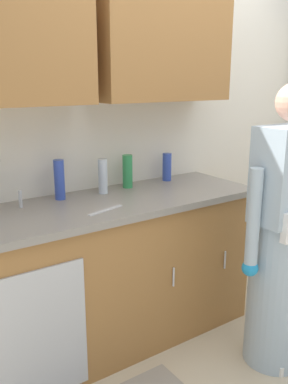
{
  "coord_description": "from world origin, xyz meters",
  "views": [
    {
      "loc": [
        -1.69,
        -1.36,
        1.63
      ],
      "look_at": [
        -0.37,
        0.55,
        1.0
      ],
      "focal_mm": 38.86,
      "sensor_mm": 36.0,
      "label": 1
    }
  ],
  "objects_px": {
    "bottle_dish_liquid": "(128,171)",
    "bottle_cleaner_spray": "(167,167)",
    "sink": "(13,220)",
    "bottle_water_tall": "(103,176)",
    "knife_on_counter": "(105,210)",
    "person_at_sink": "(281,252)",
    "bottle_soap": "(59,180)"
  },
  "relations": [
    {
      "from": "sink",
      "to": "bottle_cleaner_spray",
      "type": "xyz_separation_m",
      "value": [
        1.16,
        0.19,
        0.11
      ]
    },
    {
      "from": "bottle_water_tall",
      "to": "knife_on_counter",
      "type": "xyz_separation_m",
      "value": [
        -0.17,
        -0.32,
        -0.11
      ]
    },
    {
      "from": "knife_on_counter",
      "to": "sink",
      "type": "bearing_deg",
      "value": 143.23
    },
    {
      "from": "bottle_dish_liquid",
      "to": "bottle_soap",
      "type": "height_order",
      "value": "bottle_soap"
    },
    {
      "from": "person_at_sink",
      "to": "bottle_soap",
      "type": "height_order",
      "value": "person_at_sink"
    },
    {
      "from": "person_at_sink",
      "to": "knife_on_counter",
      "type": "relative_size",
      "value": 6.75
    },
    {
      "from": "person_at_sink",
      "to": "bottle_water_tall",
      "type": "relative_size",
      "value": 7.39
    },
    {
      "from": "bottle_dish_liquid",
      "to": "bottle_cleaner_spray",
      "type": "xyz_separation_m",
      "value": [
        0.33,
        0.01,
        -0.01
      ]
    },
    {
      "from": "person_at_sink",
      "to": "knife_on_counter",
      "type": "distance_m",
      "value": 1.01
    },
    {
      "from": "person_at_sink",
      "to": "bottle_cleaner_spray",
      "type": "relative_size",
      "value": 8.39
    },
    {
      "from": "bottle_dish_liquid",
      "to": "person_at_sink",
      "type": "bearing_deg",
      "value": -63.99
    },
    {
      "from": "bottle_dish_liquid",
      "to": "knife_on_counter",
      "type": "distance_m",
      "value": 0.53
    },
    {
      "from": "sink",
      "to": "bottle_water_tall",
      "type": "height_order",
      "value": "sink"
    },
    {
      "from": "bottle_cleaner_spray",
      "to": "bottle_soap",
      "type": "height_order",
      "value": "bottle_soap"
    },
    {
      "from": "bottle_soap",
      "to": "knife_on_counter",
      "type": "distance_m",
      "value": 0.38
    },
    {
      "from": "bottle_dish_liquid",
      "to": "knife_on_counter",
      "type": "height_order",
      "value": "bottle_dish_liquid"
    },
    {
      "from": "person_at_sink",
      "to": "bottle_dish_liquid",
      "type": "height_order",
      "value": "person_at_sink"
    },
    {
      "from": "person_at_sink",
      "to": "knife_on_counter",
      "type": "xyz_separation_m",
      "value": [
        -0.81,
        0.55,
        0.25
      ]
    },
    {
      "from": "sink",
      "to": "bottle_water_tall",
      "type": "distance_m",
      "value": 0.65
    },
    {
      "from": "sink",
      "to": "knife_on_counter",
      "type": "bearing_deg",
      "value": -21.25
    },
    {
      "from": "bottle_cleaner_spray",
      "to": "bottle_water_tall",
      "type": "height_order",
      "value": "bottle_water_tall"
    },
    {
      "from": "person_at_sink",
      "to": "bottle_water_tall",
      "type": "distance_m",
      "value": 1.14
    },
    {
      "from": "person_at_sink",
      "to": "bottle_dish_liquid",
      "type": "relative_size",
      "value": 7.45
    },
    {
      "from": "bottle_dish_liquid",
      "to": "knife_on_counter",
      "type": "xyz_separation_m",
      "value": [
        -0.37,
        -0.36,
        -0.11
      ]
    },
    {
      "from": "bottle_water_tall",
      "to": "knife_on_counter",
      "type": "distance_m",
      "value": 0.38
    },
    {
      "from": "bottle_cleaner_spray",
      "to": "bottle_water_tall",
      "type": "relative_size",
      "value": 0.88
    },
    {
      "from": "knife_on_counter",
      "to": "bottle_dish_liquid",
      "type": "bearing_deg",
      "value": 28.46
    },
    {
      "from": "sink",
      "to": "bottle_dish_liquid",
      "type": "relative_size",
      "value": 2.3
    },
    {
      "from": "bottle_dish_liquid",
      "to": "bottle_water_tall",
      "type": "distance_m",
      "value": 0.21
    },
    {
      "from": "person_at_sink",
      "to": "sink",
      "type": "bearing_deg",
      "value": 150.12
    },
    {
      "from": "bottle_cleaner_spray",
      "to": "bottle_soap",
      "type": "relative_size",
      "value": 0.81
    },
    {
      "from": "bottle_cleaner_spray",
      "to": "knife_on_counter",
      "type": "relative_size",
      "value": 0.8
    }
  ]
}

